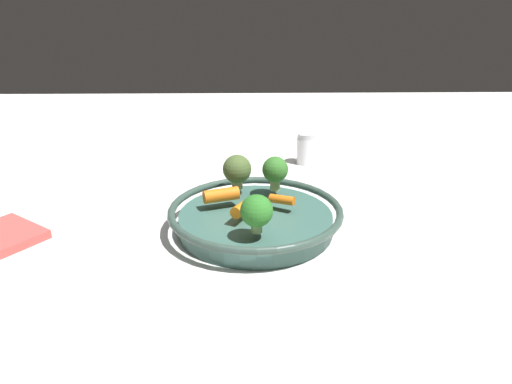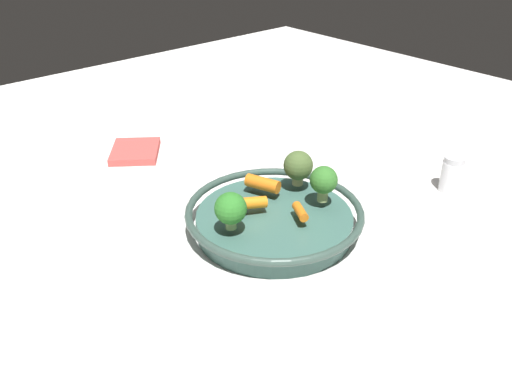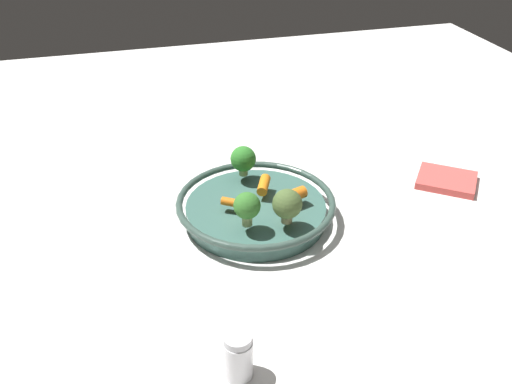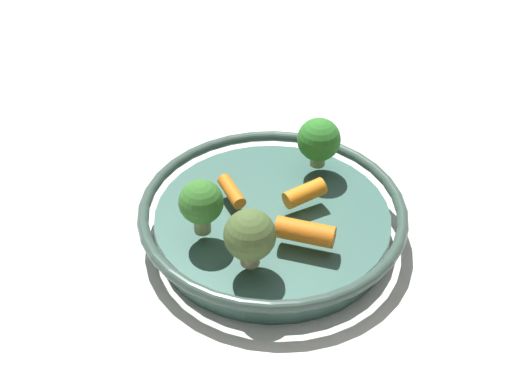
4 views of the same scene
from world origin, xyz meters
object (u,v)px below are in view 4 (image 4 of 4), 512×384
baby_carrot_near_rim (305,193)px  broccoli_floret_edge (201,203)px  baby_carrot_right (305,232)px  broccoli_floret_mid (321,141)px  serving_bowl (272,220)px  broccoli_floret_large (250,236)px  baby_carrot_left (232,191)px

baby_carrot_near_rim → broccoli_floret_edge: broccoli_floret_edge is taller
baby_carrot_right → broccoli_floret_mid: bearing=-65.1°
baby_carrot_near_rim → broccoli_floret_edge: size_ratio=0.75×
broccoli_floret_mid → broccoli_floret_edge: 0.16m
broccoli_floret_mid → broccoli_floret_edge: bearing=76.7°
serving_bowl → baby_carrot_near_rim: bearing=-129.8°
baby_carrot_near_rim → broccoli_floret_large: size_ratio=0.74×
serving_bowl → broccoli_floret_edge: broccoli_floret_edge is taller
broccoli_floret_edge → baby_carrot_right: bearing=-152.4°
baby_carrot_right → broccoli_floret_large: size_ratio=0.97×
baby_carrot_near_rim → broccoli_floret_large: broccoli_floret_large is taller
baby_carrot_near_rim → broccoli_floret_large: (-0.01, 0.11, 0.02)m
serving_bowl → baby_carrot_right: 0.07m
baby_carrot_left → broccoli_floret_large: broccoli_floret_large is taller
baby_carrot_right → broccoli_floret_mid: size_ratio=1.01×
serving_bowl → baby_carrot_near_rim: size_ratio=6.33×
baby_carrot_left → broccoli_floret_edge: size_ratio=0.71×
baby_carrot_right → broccoli_floret_large: broccoli_floret_large is taller
baby_carrot_near_rim → broccoli_floret_large: 0.11m
baby_carrot_right → broccoli_floret_edge: 0.10m
baby_carrot_near_rim → baby_carrot_right: bearing=123.0°
broccoli_floret_large → broccoli_floret_edge: bearing=-8.1°
baby_carrot_near_rim → broccoli_floret_mid: (0.02, -0.06, 0.02)m
baby_carrot_near_rim → broccoli_floret_edge: (0.06, 0.10, 0.03)m
serving_bowl → broccoli_floret_large: (-0.03, 0.08, 0.05)m
baby_carrot_right → broccoli_floret_edge: size_ratio=0.98×
baby_carrot_near_rim → broccoli_floret_mid: broccoli_floret_mid is taller
broccoli_floret_mid → broccoli_floret_large: (-0.03, 0.17, 0.00)m
baby_carrot_right → broccoli_floret_edge: broccoli_floret_edge is taller
broccoli_floret_edge → baby_carrot_near_rim: bearing=-119.8°
baby_carrot_right → baby_carrot_near_rim: 0.06m
baby_carrot_left → broccoli_floret_edge: bearing=98.2°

